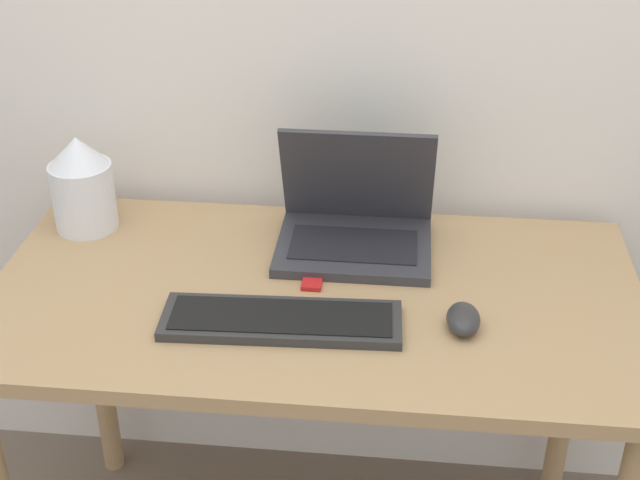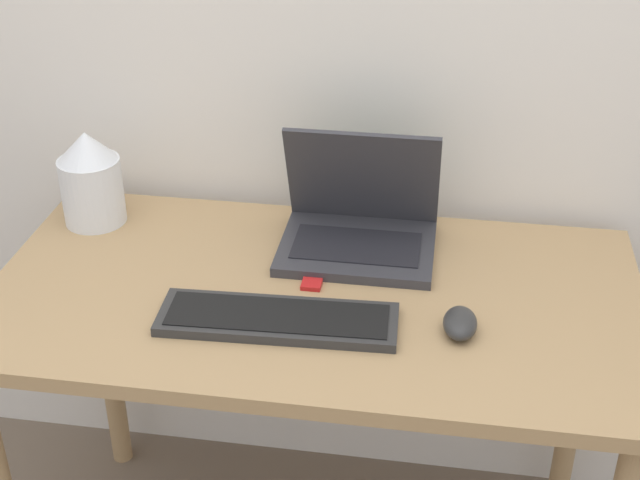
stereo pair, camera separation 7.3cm
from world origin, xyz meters
The scene contains 6 objects.
desk centered at (0.00, 0.33, 0.66)m, with size 1.24×0.65×0.77m.
laptop centered at (0.06, 0.51, 0.82)m, with size 0.31×0.25×0.25m.
keyboard centered at (-0.05, 0.21, 0.78)m, with size 0.43×0.15×0.02m.
mouse centered at (0.27, 0.23, 0.78)m, with size 0.06×0.09×0.04m.
vase centered at (-0.51, 0.52, 0.87)m, with size 0.13×0.13×0.21m.
mp3_player centered at (-0.01, 0.35, 0.77)m, with size 0.04×0.06×0.01m.
Camera 2 is at (0.23, -1.06, 1.69)m, focal length 50.00 mm.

